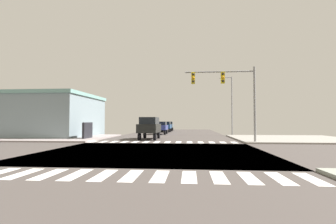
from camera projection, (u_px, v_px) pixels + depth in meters
name	position (u px, v px, depth m)	size (l,w,h in m)	color
ground	(154.00, 152.00, 16.21)	(90.00, 90.00, 0.05)	#443E3B
sidewalk_corner_ne	(292.00, 139.00, 27.07)	(12.00, 12.00, 0.14)	gray
sidewalk_corner_nw	(56.00, 137.00, 29.26)	(12.00, 12.00, 0.14)	gray
crosswalk_near	(118.00, 175.00, 8.97)	(13.50, 2.00, 0.01)	white
crosswalk_far	(162.00, 142.00, 23.50)	(13.50, 2.00, 0.01)	white
traffic_signal_mast	(227.00, 87.00, 22.75)	(6.22, 0.55, 6.73)	gray
street_lamp	(230.00, 100.00, 34.66)	(1.78, 0.32, 7.95)	gray
bank_building	(31.00, 116.00, 32.19)	(17.16, 11.20, 5.25)	gray
sedan_nearside_1	(169.00, 125.00, 51.91)	(1.80, 4.30, 1.88)	black
sedan_crossing_3	(166.00, 126.00, 45.87)	(1.80, 4.30, 1.88)	black
suv_queued_1	(150.00, 126.00, 27.32)	(1.96, 4.60, 2.34)	black
sedan_leading_4	(161.00, 127.00, 38.06)	(1.80, 4.30, 1.88)	black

